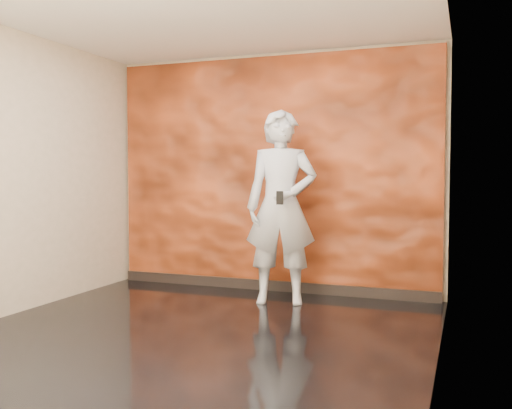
{
  "coord_description": "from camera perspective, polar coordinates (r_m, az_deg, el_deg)",
  "views": [
    {
      "loc": [
        2.19,
        -4.41,
        1.37
      ],
      "look_at": [
        0.23,
        0.84,
        1.08
      ],
      "focal_mm": 40.0,
      "sensor_mm": 36.0,
      "label": 1
    }
  ],
  "objects": [
    {
      "name": "phone",
      "position": [
        5.75,
        2.39,
        0.68
      ],
      "size": [
        0.07,
        0.02,
        0.14
      ],
      "primitive_type": "cube",
      "rotation": [
        0.0,
        0.0,
        -0.09
      ],
      "color": "black",
      "rests_on": "man"
    },
    {
      "name": "feature_wall",
      "position": [
        6.74,
        1.51,
        3.05
      ],
      "size": [
        3.9,
        0.06,
        2.75
      ],
      "primitive_type": "cube",
      "color": "#DA5623",
      "rests_on": "ground"
    },
    {
      "name": "baseboard",
      "position": [
        6.83,
        1.39,
        -8.09
      ],
      "size": [
        3.9,
        0.04,
        0.12
      ],
      "primitive_type": "cube",
      "color": "black",
      "rests_on": "ground"
    },
    {
      "name": "room",
      "position": [
        4.93,
        -5.93,
        3.28
      ],
      "size": [
        4.02,
        4.02,
        2.81
      ],
      "color": "black",
      "rests_on": "ground"
    },
    {
      "name": "man",
      "position": [
        6.08,
        2.55,
        -0.23
      ],
      "size": [
        0.85,
        0.67,
        2.06
      ],
      "primitive_type": "imported",
      "rotation": [
        0.0,
        0.0,
        0.25
      ],
      "color": "#A5A9B5",
      "rests_on": "ground"
    }
  ]
}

